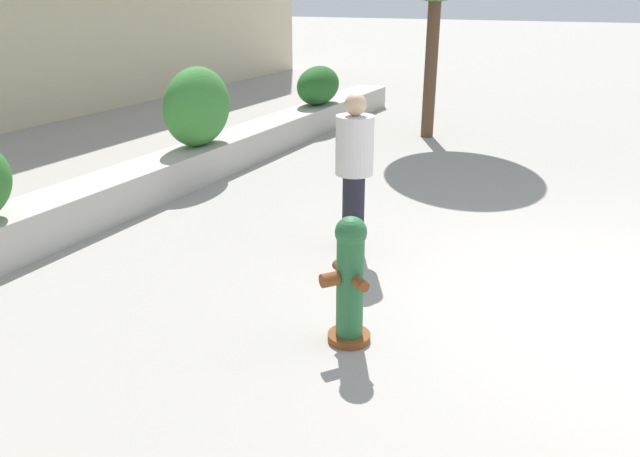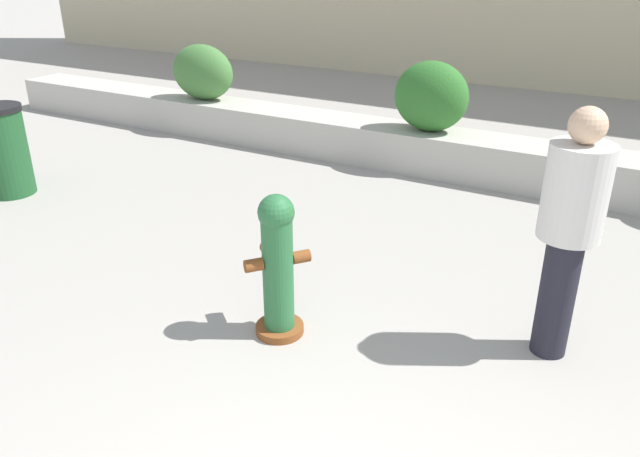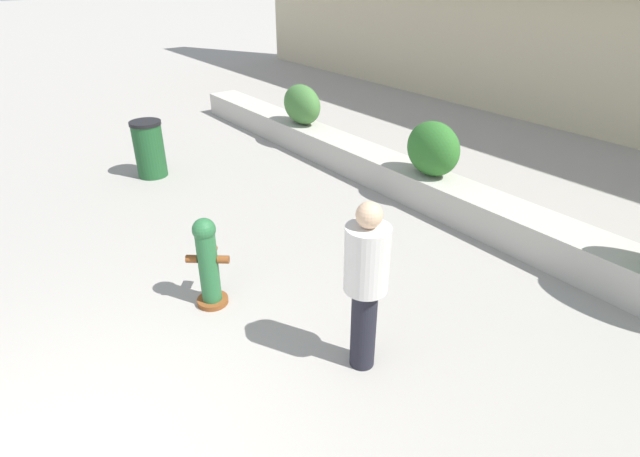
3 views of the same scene
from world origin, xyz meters
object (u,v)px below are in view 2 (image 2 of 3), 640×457
Objects in this scene: hedge_bush_0 at (203,72)px; fire_hydrant at (278,265)px; trash_bin at (4,150)px; hedge_bush_1 at (431,96)px; pedestrian at (570,222)px.

hedge_bush_0 reaches higher than fire_hydrant.
fire_hydrant is 4.27m from trash_bin.
hedge_bush_1 is 4.01m from fire_hydrant.
hedge_bush_0 is at bearing 134.11° from fire_hydrant.
hedge_bush_1 is 4.95m from trash_bin.
trash_bin is (-0.33, -3.11, -0.39)m from hedge_bush_0.
pedestrian reaches higher than fire_hydrant.
hedge_bush_1 is 3.88m from pedestrian.
fire_hydrant is (0.35, -3.98, -0.37)m from hedge_bush_1.
hedge_bush_1 is (3.50, 0.00, 0.03)m from hedge_bush_0.
hedge_bush_0 is 1.00× the size of trash_bin.
trash_bin is at bearing -140.94° from hedge_bush_1.
hedge_bush_1 is at bearing 0.00° from hedge_bush_0.
hedge_bush_0 is 3.15m from trash_bin.
fire_hydrant reaches higher than trash_bin.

